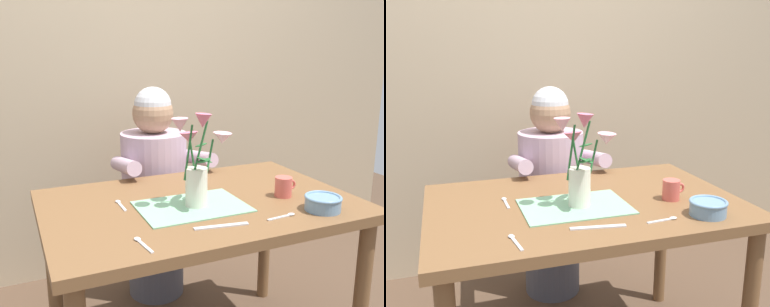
{
  "view_description": "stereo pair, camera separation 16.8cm",
  "coord_description": "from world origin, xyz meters",
  "views": [
    {
      "loc": [
        -0.67,
        -1.44,
        1.32
      ],
      "look_at": [
        -0.01,
        0.05,
        0.92
      ],
      "focal_mm": 40.2,
      "sensor_mm": 36.0,
      "label": 1
    },
    {
      "loc": [
        -0.51,
        -1.5,
        1.32
      ],
      "look_at": [
        -0.01,
        0.05,
        0.92
      ],
      "focal_mm": 40.2,
      "sensor_mm": 36.0,
      "label": 2
    }
  ],
  "objects": [
    {
      "name": "ceramic_mug",
      "position": [
        0.33,
        -0.09,
        0.78
      ],
      "size": [
        0.09,
        0.07,
        0.08
      ],
      "color": "#CC564C",
      "rests_on": "dining_table"
    },
    {
      "name": "spoon_0",
      "position": [
        -0.3,
        0.08,
        0.74
      ],
      "size": [
        0.02,
        0.12,
        0.01
      ],
      "color": "silver",
      "rests_on": "dining_table"
    },
    {
      "name": "dinner_knife",
      "position": [
        -0.04,
        -0.26,
        0.74
      ],
      "size": [
        0.19,
        0.05,
        0.0
      ],
      "primitive_type": "cube",
      "rotation": [
        0.0,
        0.0,
        -0.15
      ],
      "color": "silver",
      "rests_on": "dining_table"
    },
    {
      "name": "wood_panel_backdrop",
      "position": [
        0.0,
        1.05,
        1.25
      ],
      "size": [
        4.0,
        0.1,
        2.5
      ],
      "primitive_type": "cube",
      "color": "tan",
      "rests_on": "ground_plane"
    },
    {
      "name": "striped_placemat",
      "position": [
        -0.06,
        -0.05,
        0.74
      ],
      "size": [
        0.4,
        0.28,
        0.0
      ],
      "primitive_type": "cube",
      "color": "#7AB289",
      "rests_on": "dining_table"
    },
    {
      "name": "seated_person",
      "position": [
        0.02,
        0.62,
        0.56
      ],
      "size": [
        0.45,
        0.47,
        1.14
      ],
      "rotation": [
        0.0,
        0.0,
        -0.05
      ],
      "color": "#4C4C56",
      "rests_on": "ground_plane"
    },
    {
      "name": "dining_table",
      "position": [
        0.0,
        0.0,
        0.64
      ],
      "size": [
        1.2,
        0.8,
        0.74
      ],
      "color": "brown",
      "rests_on": "ground_plane"
    },
    {
      "name": "flower_vase",
      "position": [
        -0.03,
        -0.05,
        0.91
      ],
      "size": [
        0.25,
        0.2,
        0.36
      ],
      "color": "silver",
      "rests_on": "dining_table"
    },
    {
      "name": "spoon_1",
      "position": [
        -0.32,
        -0.27,
        0.74
      ],
      "size": [
        0.03,
        0.12,
        0.01
      ],
      "color": "silver",
      "rests_on": "dining_table"
    },
    {
      "name": "ceramic_bowl",
      "position": [
        0.37,
        -0.28,
        0.77
      ],
      "size": [
        0.14,
        0.14,
        0.06
      ],
      "color": "#6689A8",
      "rests_on": "dining_table"
    },
    {
      "name": "spoon_2",
      "position": [
        0.21,
        -0.27,
        0.74
      ],
      "size": [
        0.12,
        0.03,
        0.01
      ],
      "color": "silver",
      "rests_on": "dining_table"
    }
  ]
}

